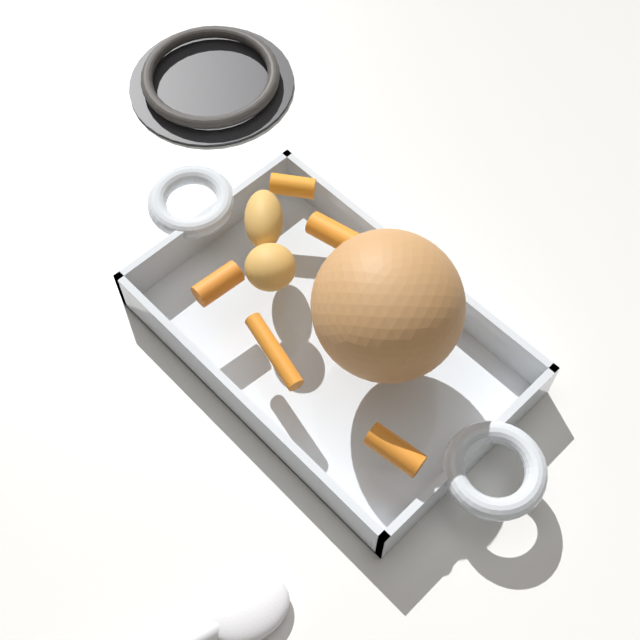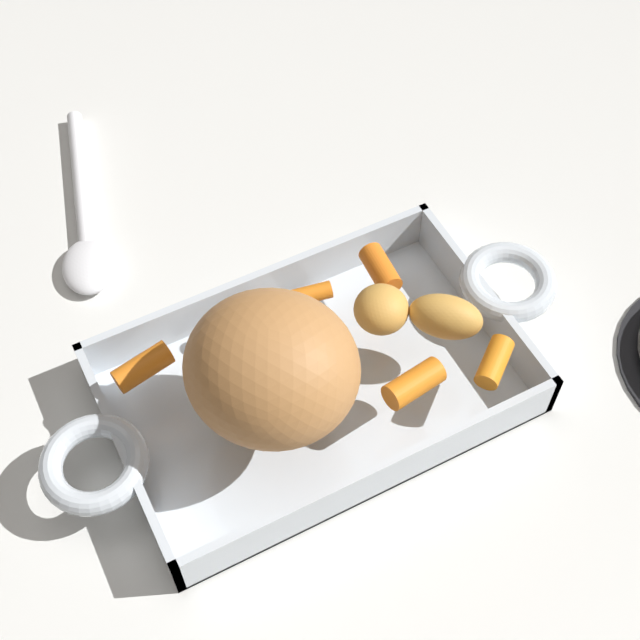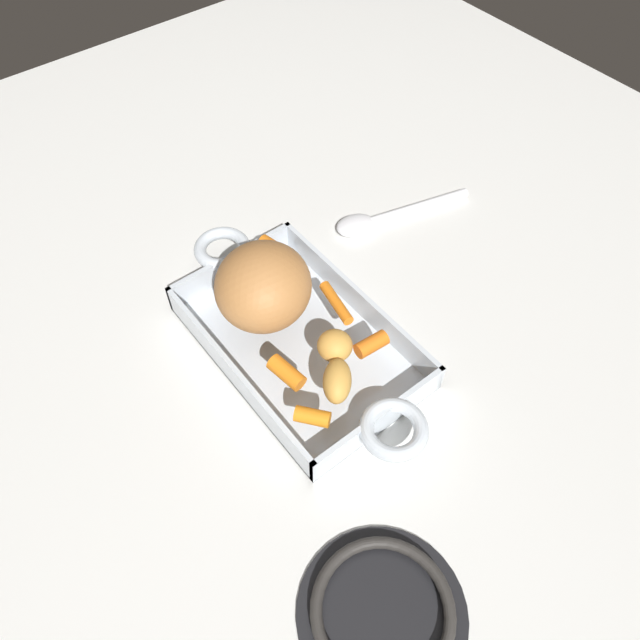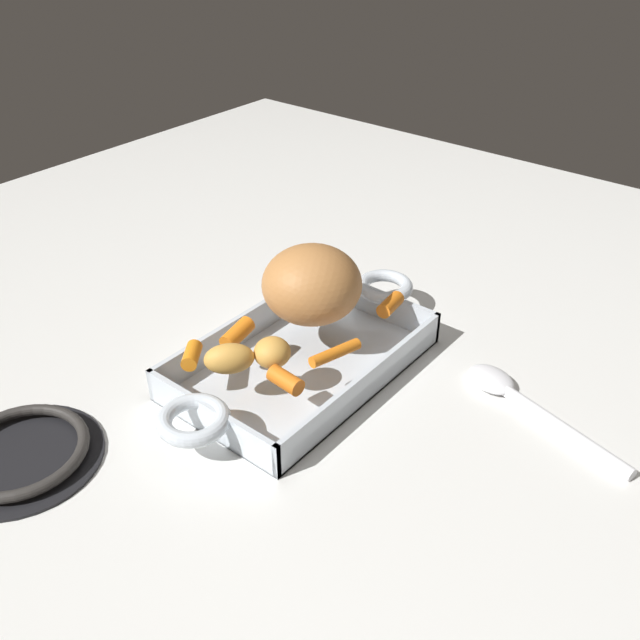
{
  "view_description": "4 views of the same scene",
  "coord_description": "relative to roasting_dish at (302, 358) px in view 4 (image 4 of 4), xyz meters",
  "views": [
    {
      "loc": [
        0.27,
        -0.27,
        0.68
      ],
      "look_at": [
        0.01,
        -0.02,
        0.07
      ],
      "focal_mm": 49.64,
      "sensor_mm": 36.0,
      "label": 1
    },
    {
      "loc": [
        0.17,
        0.34,
        0.65
      ],
      "look_at": [
        -0.02,
        -0.03,
        0.06
      ],
      "focal_mm": 51.87,
      "sensor_mm": 36.0,
      "label": 2
    },
    {
      "loc": [
        -0.38,
        0.27,
        0.67
      ],
      "look_at": [
        -0.02,
        -0.02,
        0.06
      ],
      "focal_mm": 34.4,
      "sensor_mm": 36.0,
      "label": 3
    },
    {
      "loc": [
        -0.53,
        -0.46,
        0.54
      ],
      "look_at": [
        0.01,
        -0.02,
        0.08
      ],
      "focal_mm": 38.8,
      "sensor_mm": 36.0,
      "label": 4
    }
  ],
  "objects": [
    {
      "name": "serving_spoon",
      "position": [
        0.11,
        -0.25,
        -0.01
      ],
      "size": [
        0.09,
        0.23,
        0.02
      ],
      "rotation": [
        0.0,
        0.0,
        1.31
      ],
      "color": "white",
      "rests_on": "ground_plane"
    },
    {
      "name": "baby_carrot_northwest",
      "position": [
        -0.09,
        -0.05,
        0.04
      ],
      "size": [
        0.02,
        0.04,
        0.02
      ],
      "primitive_type": "cylinder",
      "rotation": [
        1.55,
        0.0,
        3.07
      ],
      "color": "orange",
      "rests_on": "roasting_dish"
    },
    {
      "name": "ground_plane",
      "position": [
        0.0,
        0.0,
        -0.02
      ],
      "size": [
        1.74,
        1.74,
        0.0
      ],
      "primitive_type": "plane",
      "color": "silver"
    },
    {
      "name": "baby_carrot_long",
      "position": [
        0.12,
        -0.05,
        0.04
      ],
      "size": [
        0.05,
        0.03,
        0.02
      ],
      "primitive_type": "cylinder",
      "rotation": [
        1.63,
        0.0,
        1.73
      ],
      "color": "orange",
      "rests_on": "roasting_dish"
    },
    {
      "name": "stove_burner_rear",
      "position": [
        -0.31,
        0.13,
        -0.01
      ],
      "size": [
        0.17,
        0.17,
        0.02
      ],
      "color": "black",
      "rests_on": "ground_plane"
    },
    {
      "name": "baby_carrot_northeast",
      "position": [
        -0.05,
        0.06,
        0.04
      ],
      "size": [
        0.05,
        0.03,
        0.02
      ],
      "primitive_type": "cylinder",
      "rotation": [
        1.5,
        0.0,
        1.74
      ],
      "color": "orange",
      "rests_on": "roasting_dish"
    },
    {
      "name": "potato_golden_small",
      "position": [
        -0.06,
        -0.01,
        0.05
      ],
      "size": [
        0.05,
        0.05,
        0.04
      ],
      "primitive_type": "ellipsoid",
      "rotation": [
        0.0,
        0.0,
        0.09
      ],
      "color": "gold",
      "rests_on": "roasting_dish"
    },
    {
      "name": "pork_roast",
      "position": [
        0.04,
        0.02,
        0.08
      ],
      "size": [
        0.17,
        0.17,
        0.1
      ],
      "primitive_type": "ellipsoid",
      "rotation": [
        0.0,
        0.0,
        2.33
      ],
      "color": "#B4763F",
      "rests_on": "roasting_dish"
    },
    {
      "name": "baby_carrot_center_left",
      "position": [
        -0.12,
        0.07,
        0.04
      ],
      "size": [
        0.04,
        0.04,
        0.02
      ],
      "primitive_type": "cylinder",
      "rotation": [
        1.61,
        0.0,
        2.23
      ],
      "color": "orange",
      "rests_on": "roasting_dish"
    },
    {
      "name": "roasting_dish",
      "position": [
        0.0,
        0.0,
        0.0
      ],
      "size": [
        0.44,
        0.21,
        0.05
      ],
      "color": "silver",
      "rests_on": "ground_plane"
    },
    {
      "name": "baby_carrot_southeast",
      "position": [
        -0.01,
        -0.06,
        0.04
      ],
      "size": [
        0.07,
        0.03,
        0.02
      ],
      "primitive_type": "cylinder",
      "rotation": [
        1.63,
        0.0,
        1.36
      ],
      "color": "orange",
      "rests_on": "roasting_dish"
    },
    {
      "name": "potato_near_roast",
      "position": [
        -0.1,
        0.02,
        0.05
      ],
      "size": [
        0.07,
        0.06,
        0.04
      ],
      "primitive_type": "ellipsoid",
      "rotation": [
        0.0,
        0.0,
        5.55
      ],
      "color": "gold",
      "rests_on": "roasting_dish"
    }
  ]
}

